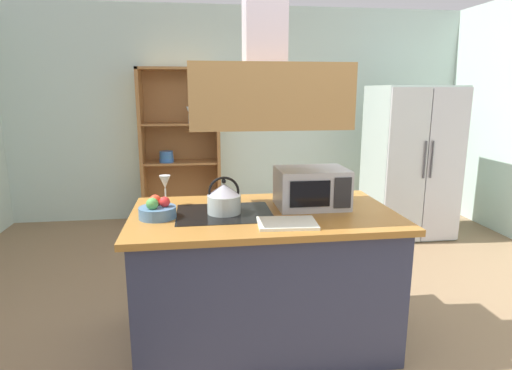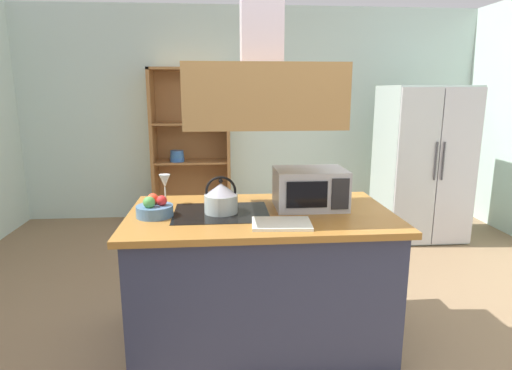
% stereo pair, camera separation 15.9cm
% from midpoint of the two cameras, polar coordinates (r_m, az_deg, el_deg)
% --- Properties ---
extents(ground_plane, '(7.80, 7.80, 0.00)m').
position_cam_midpoint_polar(ground_plane, '(3.21, 2.64, -18.72)').
color(ground_plane, '#83674A').
extents(wall_back, '(6.00, 0.12, 2.70)m').
position_cam_midpoint_polar(wall_back, '(5.73, -2.80, 9.36)').
color(wall_back, silver).
rests_on(wall_back, ground).
extents(kitchen_island, '(1.68, 0.98, 0.90)m').
position_cam_midpoint_polar(kitchen_island, '(2.91, -0.62, -12.09)').
color(kitchen_island, '#2F334A').
rests_on(kitchen_island, ground).
extents(range_hood, '(0.90, 0.70, 1.25)m').
position_cam_midpoint_polar(range_hood, '(2.65, -0.69, 14.26)').
color(range_hood, '#AB7D45').
extents(refrigerator, '(0.90, 0.77, 1.71)m').
position_cam_midpoint_polar(refrigerator, '(5.23, 18.99, 2.96)').
color(refrigerator, '#ADC1B8').
rests_on(refrigerator, ground).
extents(dish_cabinet, '(0.98, 0.40, 1.93)m').
position_cam_midpoint_polar(dish_cabinet, '(5.55, -10.80, 3.96)').
color(dish_cabinet, '#9A6637').
rests_on(dish_cabinet, ground).
extents(kettle, '(0.21, 0.21, 0.24)m').
position_cam_midpoint_polar(kettle, '(2.71, -5.96, -1.77)').
color(kettle, '#B2C1BE').
rests_on(kettle, kitchen_island).
extents(cutting_board, '(0.36, 0.26, 0.02)m').
position_cam_midpoint_polar(cutting_board, '(2.50, 2.33, -5.12)').
color(cutting_board, white).
rests_on(cutting_board, kitchen_island).
extents(microwave, '(0.46, 0.35, 0.26)m').
position_cam_midpoint_polar(microwave, '(2.86, 5.82, -0.37)').
color(microwave, '#B7BABF').
rests_on(microwave, kitchen_island).
extents(wine_glass_on_counter, '(0.08, 0.08, 0.21)m').
position_cam_midpoint_polar(wine_glass_on_counter, '(2.96, -13.52, 0.22)').
color(wine_glass_on_counter, silver).
rests_on(wine_glass_on_counter, kitchen_island).
extents(fruit_bowl, '(0.23, 0.23, 0.14)m').
position_cam_midpoint_polar(fruit_bowl, '(2.70, -14.64, -3.26)').
color(fruit_bowl, '#4C7299').
rests_on(fruit_bowl, kitchen_island).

